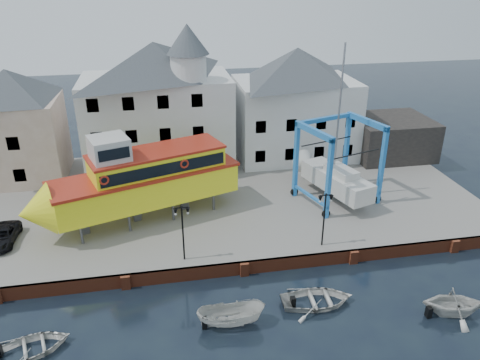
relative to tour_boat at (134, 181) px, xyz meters
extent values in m
plane|color=black|center=(7.26, -7.42, -4.42)|extent=(140.00, 140.00, 0.00)
cube|color=slate|center=(7.26, 3.58, -3.92)|extent=(44.00, 22.00, 1.00)
cube|color=maroon|center=(7.26, -7.30, -3.92)|extent=(44.00, 0.25, 1.00)
cube|color=maroon|center=(-0.74, -7.47, -3.92)|extent=(0.60, 0.36, 1.00)
cube|color=maroon|center=(7.26, -7.47, -3.92)|extent=(0.60, 0.36, 1.00)
cube|color=maroon|center=(15.26, -7.47, -3.92)|extent=(0.60, 0.36, 1.00)
cube|color=maroon|center=(23.26, -7.47, -3.92)|extent=(0.60, 0.36, 1.00)
cube|color=tan|center=(-10.74, 10.58, 0.33)|extent=(8.00, 7.00, 7.50)
pyramid|color=#36393E|center=(-10.74, 10.58, 5.48)|extent=(8.00, 7.00, 2.80)
cube|color=black|center=(-10.24, 7.12, -1.82)|extent=(1.00, 0.08, 1.20)
cube|color=black|center=(-10.24, 7.12, 1.18)|extent=(1.00, 0.08, 1.20)
cube|color=silver|center=(2.26, 11.08, 1.08)|extent=(14.00, 8.00, 9.00)
pyramid|color=#36393E|center=(2.26, 11.08, 7.18)|extent=(14.00, 8.00, 3.20)
cube|color=black|center=(-3.24, 7.12, -1.82)|extent=(1.00, 0.08, 1.20)
cube|color=black|center=(-0.24, 7.12, -1.82)|extent=(1.00, 0.08, 1.20)
cube|color=black|center=(2.76, 7.12, -1.82)|extent=(1.00, 0.08, 1.20)
cube|color=black|center=(5.76, 7.12, -1.82)|extent=(1.00, 0.08, 1.20)
cube|color=black|center=(-3.24, 7.12, 1.18)|extent=(1.00, 0.08, 1.20)
cube|color=black|center=(-0.24, 7.12, 1.18)|extent=(1.00, 0.08, 1.20)
cube|color=black|center=(2.76, 7.12, 1.18)|extent=(1.00, 0.08, 1.20)
cube|color=black|center=(5.76, 7.12, 1.18)|extent=(1.00, 0.08, 1.20)
cube|color=black|center=(-3.24, 7.12, 4.18)|extent=(1.00, 0.08, 1.20)
cube|color=black|center=(-0.24, 7.12, 4.18)|extent=(1.00, 0.08, 1.20)
cube|color=black|center=(2.76, 7.12, 4.18)|extent=(1.00, 0.08, 1.20)
cube|color=black|center=(5.76, 7.12, 4.18)|extent=(1.00, 0.08, 1.20)
cylinder|color=silver|center=(5.26, 8.68, 6.78)|extent=(3.20, 3.20, 2.40)
cone|color=#36393E|center=(5.26, 8.68, 9.28)|extent=(3.80, 3.80, 2.60)
cube|color=silver|center=(16.26, 11.58, 0.58)|extent=(12.00, 8.00, 8.00)
pyramid|color=#36393E|center=(16.26, 11.58, 6.18)|extent=(12.00, 8.00, 3.20)
cube|color=black|center=(11.76, 7.62, -1.82)|extent=(1.00, 0.08, 1.20)
cube|color=black|center=(14.76, 7.62, -1.82)|extent=(1.00, 0.08, 1.20)
cube|color=black|center=(17.76, 7.62, -1.82)|extent=(1.00, 0.08, 1.20)
cube|color=black|center=(20.76, 7.62, -1.82)|extent=(1.00, 0.08, 1.20)
cube|color=black|center=(11.76, 7.62, 1.18)|extent=(1.00, 0.08, 1.20)
cube|color=black|center=(14.76, 7.62, 1.18)|extent=(1.00, 0.08, 1.20)
cube|color=black|center=(17.76, 7.62, 1.18)|extent=(1.00, 0.08, 1.20)
cube|color=black|center=(20.76, 7.62, 1.18)|extent=(1.00, 0.08, 1.20)
cube|color=black|center=(26.26, 9.58, -1.42)|extent=(8.00, 7.00, 4.00)
cylinder|color=black|center=(3.26, -6.22, -1.42)|extent=(0.12, 0.12, 4.00)
cube|color=black|center=(3.26, -6.22, 0.63)|extent=(0.90, 0.06, 0.06)
sphere|color=black|center=(3.26, -6.22, 0.70)|extent=(0.16, 0.16, 0.16)
cone|color=black|center=(2.86, -6.22, 0.36)|extent=(0.32, 0.32, 0.45)
sphere|color=beige|center=(2.86, -6.22, 0.18)|extent=(0.18, 0.18, 0.18)
cone|color=black|center=(3.66, -6.22, 0.36)|extent=(0.32, 0.32, 0.45)
sphere|color=beige|center=(3.66, -6.22, 0.18)|extent=(0.18, 0.18, 0.18)
cylinder|color=black|center=(13.26, -6.22, -1.42)|extent=(0.12, 0.12, 4.00)
cube|color=black|center=(13.26, -6.22, 0.63)|extent=(0.90, 0.06, 0.06)
sphere|color=black|center=(13.26, -6.22, 0.70)|extent=(0.16, 0.16, 0.16)
cone|color=black|center=(12.86, -6.22, 0.36)|extent=(0.32, 0.32, 0.45)
sphere|color=beige|center=(12.86, -6.22, 0.18)|extent=(0.18, 0.18, 0.18)
cone|color=black|center=(13.66, -6.22, 0.36)|extent=(0.32, 0.32, 0.45)
sphere|color=beige|center=(13.66, -6.22, 0.18)|extent=(0.18, 0.18, 0.18)
cylinder|color=#59595E|center=(-3.92, -2.84, -2.66)|extent=(0.25, 0.25, 1.53)
cylinder|color=#59595E|center=(-4.84, -0.14, -2.66)|extent=(0.25, 0.25, 1.53)
cylinder|color=#59595E|center=(-0.54, -1.69, -2.66)|extent=(0.25, 0.25, 1.53)
cylinder|color=#59595E|center=(-1.46, 1.01, -2.66)|extent=(0.25, 0.25, 1.53)
cylinder|color=#59595E|center=(2.83, -0.54, -2.66)|extent=(0.25, 0.25, 1.53)
cylinder|color=#59595E|center=(1.91, 2.16, -2.66)|extent=(0.25, 0.25, 1.53)
cylinder|color=#59595E|center=(6.21, 0.61, -2.66)|extent=(0.25, 0.25, 1.53)
cylinder|color=#59595E|center=(5.29, 3.31, -2.66)|extent=(0.25, 0.25, 1.53)
cube|color=#59595E|center=(-3.90, -1.33, -2.66)|extent=(0.74, 0.68, 1.53)
cube|color=#59595E|center=(-0.04, -0.01, -2.66)|extent=(0.74, 0.68, 1.53)
cube|color=#59595E|center=(3.82, 1.30, -2.66)|extent=(0.74, 0.68, 1.53)
cube|color=yellow|center=(0.93, 0.32, -0.77)|extent=(14.76, 8.27, 2.24)
cone|color=yellow|center=(-6.89, -2.35, -0.77)|extent=(3.37, 4.39, 3.87)
cube|color=#A22414|center=(0.93, 0.32, 0.45)|extent=(15.10, 8.53, 0.22)
cube|color=yellow|center=(1.89, 0.65, 1.16)|extent=(10.77, 6.57, 1.63)
cube|color=black|center=(2.46, -1.02, 1.22)|extent=(9.28, 3.22, 0.92)
cube|color=black|center=(1.32, 2.32, 1.22)|extent=(9.28, 3.22, 0.92)
cube|color=#A22414|center=(1.89, 0.65, 2.07)|extent=(10.99, 6.73, 0.18)
cube|color=beige|center=(-1.49, -0.51, 2.91)|extent=(3.36, 3.36, 1.86)
cube|color=black|center=(-1.05, -1.79, 2.99)|extent=(2.13, 0.78, 0.82)
torus|color=#A22414|center=(-1.87, -2.55, 1.37)|extent=(0.72, 0.37, 0.71)
torus|color=#A22414|center=(3.92, -0.58, 1.37)|extent=(0.72, 0.37, 0.71)
cube|color=blue|center=(14.94, -2.40, -0.02)|extent=(0.43, 0.43, 6.80)
cylinder|color=black|center=(14.94, -2.40, -3.08)|extent=(0.72, 0.44, 0.68)
cube|color=blue|center=(13.57, 1.91, -0.02)|extent=(0.43, 0.43, 6.80)
cylinder|color=black|center=(13.57, 1.91, -3.08)|extent=(0.72, 0.44, 0.68)
cube|color=blue|center=(20.17, -0.74, -0.02)|extent=(0.43, 0.43, 6.80)
cylinder|color=black|center=(20.17, -0.74, -3.08)|extent=(0.72, 0.44, 0.68)
cube|color=blue|center=(18.81, 3.57, -0.02)|extent=(0.43, 0.43, 6.80)
cylinder|color=black|center=(18.81, 3.57, -3.08)|extent=(0.72, 0.44, 0.68)
cube|color=blue|center=(14.26, -0.24, 3.21)|extent=(1.79, 4.73, 0.48)
cube|color=blue|center=(14.26, -0.24, -2.45)|extent=(1.69, 4.70, 0.20)
cube|color=blue|center=(19.49, 1.42, 3.21)|extent=(1.79, 4.73, 0.48)
cube|color=blue|center=(19.49, 1.42, -2.45)|extent=(1.69, 4.70, 0.20)
cube|color=blue|center=(16.19, 2.74, 3.21)|extent=(5.66, 2.09, 0.34)
cube|color=beige|center=(16.87, 0.59, -1.67)|extent=(4.33, 7.62, 1.55)
cone|color=beige|center=(15.57, 4.71, -1.67)|extent=(2.60, 2.16, 2.23)
cube|color=#59595E|center=(16.87, 0.59, -2.79)|extent=(0.75, 1.74, 0.68)
cube|color=beige|center=(17.02, 0.12, -0.60)|extent=(2.36, 3.25, 0.58)
cylinder|color=#99999E|center=(16.73, 1.05, 4.45)|extent=(0.20, 0.20, 10.69)
cube|color=black|center=(17.40, -1.08, 1.35)|extent=(5.02, 1.69, 0.05)
cube|color=black|center=(16.34, 2.25, 1.35)|extent=(5.02, 1.69, 0.05)
imported|color=black|center=(-9.67, -1.67, -2.86)|extent=(2.02, 4.13, 1.13)
imported|color=beige|center=(5.55, -12.13, -4.42)|extent=(4.16, 1.79, 1.57)
imported|color=beige|center=(11.22, -11.28, -4.42)|extent=(4.76, 3.51, 0.95)
imported|color=beige|center=(19.09, -13.68, -4.42)|extent=(4.38, 3.99, 1.99)
imported|color=beige|center=(-5.77, -12.27, -4.42)|extent=(4.98, 4.16, 0.89)
camera|label=1|loc=(2.11, -33.63, 15.18)|focal=35.00mm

